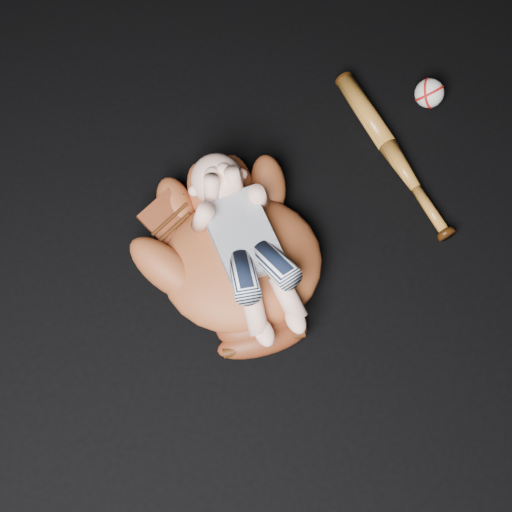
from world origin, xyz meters
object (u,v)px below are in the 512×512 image
at_px(baseball_glove, 242,259).
at_px(baseball_bat, 393,154).
at_px(newborn_baby, 248,247).
at_px(baseball, 429,93).

bearing_deg(baseball_glove, baseball_bat, 24.53).
relative_size(newborn_baby, baseball_bat, 0.86).
relative_size(newborn_baby, baseball, 5.87).
distance_m(baseball_glove, baseball_bat, 0.45).
bearing_deg(baseball_bat, baseball, 27.88).
relative_size(baseball_glove, baseball, 6.82).
xyz_separation_m(baseball_glove, newborn_baby, (0.01, -0.01, 0.06)).
height_order(baseball_glove, baseball_bat, baseball_glove).
distance_m(baseball_glove, newborn_baby, 0.06).
height_order(newborn_baby, baseball_bat, newborn_baby).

